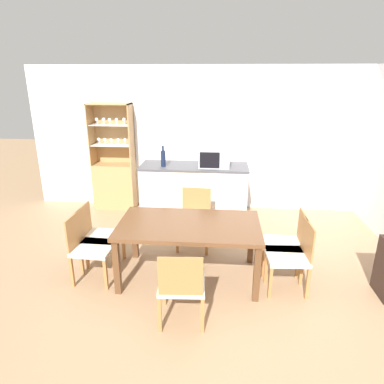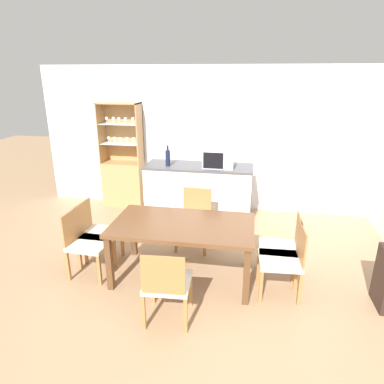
% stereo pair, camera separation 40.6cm
% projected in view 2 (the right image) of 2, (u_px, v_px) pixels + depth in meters
% --- Properties ---
extents(ground_plane, '(18.00, 18.00, 0.00)m').
position_uv_depth(ground_plane, '(202.00, 287.00, 4.08)').
color(ground_plane, '#A37F5B').
extents(wall_back, '(6.80, 0.06, 2.55)m').
position_uv_depth(wall_back, '(224.00, 140.00, 6.11)').
color(wall_back, silver).
rests_on(wall_back, ground_plane).
extents(kitchen_counter, '(1.76, 0.64, 0.98)m').
position_uv_depth(kitchen_counter, '(199.00, 194.00, 5.74)').
color(kitchen_counter, white).
rests_on(kitchen_counter, ground_plane).
extents(display_cabinet, '(0.75, 0.36, 1.92)m').
position_uv_depth(display_cabinet, '(124.00, 176.00, 6.46)').
color(display_cabinet, tan).
rests_on(display_cabinet, ground_plane).
extents(dining_table, '(1.68, 0.95, 0.72)m').
position_uv_depth(dining_table, '(183.00, 229.00, 4.09)').
color(dining_table, brown).
rests_on(dining_table, ground_plane).
extents(dining_chair_head_far, '(0.49, 0.49, 0.84)m').
position_uv_depth(dining_chair_head_far, '(194.00, 218.00, 4.92)').
color(dining_chair_head_far, beige).
rests_on(dining_chair_head_far, ground_plane).
extents(dining_chair_head_near, '(0.48, 0.48, 0.84)m').
position_uv_depth(dining_chair_head_near, '(167.00, 284.00, 3.40)').
color(dining_chair_head_near, beige).
rests_on(dining_chair_head_near, ground_plane).
extents(dining_chair_side_left_far, '(0.46, 0.46, 0.84)m').
position_uv_depth(dining_chair_side_left_far, '(97.00, 232.00, 4.49)').
color(dining_chair_side_left_far, beige).
rests_on(dining_chair_side_left_far, ground_plane).
extents(dining_chair_side_left_near, '(0.48, 0.48, 0.84)m').
position_uv_depth(dining_chair_side_left_near, '(87.00, 242.00, 4.23)').
color(dining_chair_side_left_near, beige).
rests_on(dining_chair_side_left_near, ground_plane).
extents(dining_chair_side_right_far, '(0.46, 0.46, 0.84)m').
position_uv_depth(dining_chair_side_right_far, '(282.00, 248.00, 4.10)').
color(dining_chair_side_right_far, beige).
rests_on(dining_chair_side_right_far, ground_plane).
extents(dining_chair_side_right_near, '(0.48, 0.48, 0.84)m').
position_uv_depth(dining_chair_side_right_near, '(284.00, 260.00, 3.84)').
color(dining_chair_side_right_near, beige).
rests_on(dining_chair_side_right_near, ground_plane).
extents(microwave, '(0.48, 0.38, 0.29)m').
position_uv_depth(microwave, '(219.00, 158.00, 5.45)').
color(microwave, '#B7BABF').
rests_on(microwave, kitchen_counter).
extents(wine_bottle, '(0.08, 0.08, 0.34)m').
position_uv_depth(wine_bottle, '(168.00, 158.00, 5.52)').
color(wine_bottle, '#141E38').
rests_on(wine_bottle, kitchen_counter).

